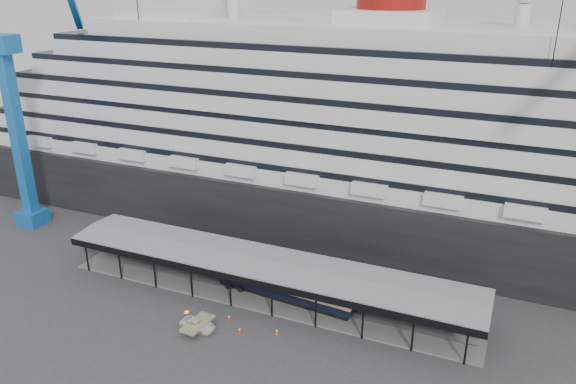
# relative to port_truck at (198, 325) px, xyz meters

# --- Properties ---
(ground) EXTENTS (200.00, 200.00, 0.00)m
(ground) POSITION_rel_port_truck_xyz_m (4.16, 5.03, -0.61)
(ground) COLOR #363639
(ground) RESTS_ON ground
(cruise_ship) EXTENTS (130.00, 30.00, 43.90)m
(cruise_ship) POSITION_rel_port_truck_xyz_m (4.20, 37.03, 17.74)
(cruise_ship) COLOR black
(cruise_ship) RESTS_ON ground
(platform_canopy) EXTENTS (56.00, 9.18, 5.30)m
(platform_canopy) POSITION_rel_port_truck_xyz_m (4.16, 10.03, 1.75)
(platform_canopy) COLOR slate
(platform_canopy) RESTS_ON ground
(crane_blue) EXTENTS (22.63, 19.19, 47.60)m
(crane_blue) POSITION_rel_port_truck_xyz_m (-40.96, 15.65, 19.35)
(crane_blue) COLOR blue
(crane_blue) RESTS_ON ground
(port_truck) EXTENTS (4.57, 2.42, 1.22)m
(port_truck) POSITION_rel_port_truck_xyz_m (0.00, 0.00, 0.00)
(port_truck) COLOR silver
(port_truck) RESTS_ON ground
(pullman_carriage) EXTENTS (19.61, 4.15, 19.12)m
(pullman_carriage) POSITION_rel_port_truck_xyz_m (6.90, 10.03, 1.74)
(pullman_carriage) COLOR black
(pullman_carriage) RESTS_ON ground
(traffic_cone_left) EXTENTS (0.41, 0.41, 0.76)m
(traffic_cone_left) POSITION_rel_port_truck_xyz_m (4.96, 1.30, -0.23)
(traffic_cone_left) COLOR red
(traffic_cone_left) RESTS_ON ground
(traffic_cone_mid) EXTENTS (0.43, 0.43, 0.72)m
(traffic_cone_mid) POSITION_rel_port_truck_xyz_m (2.51, 3.16, -0.25)
(traffic_cone_mid) COLOR red
(traffic_cone_mid) RESTS_ON ground
(traffic_cone_right) EXTENTS (0.52, 0.52, 0.79)m
(traffic_cone_right) POSITION_rel_port_truck_xyz_m (9.12, 2.76, -0.22)
(traffic_cone_right) COLOR #D75B0B
(traffic_cone_right) RESTS_ON ground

